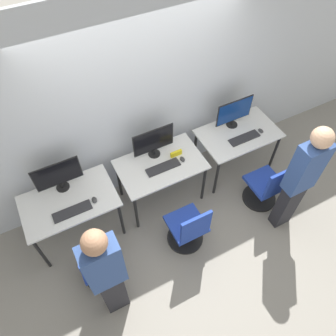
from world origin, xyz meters
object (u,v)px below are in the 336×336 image
mouse_left (94,200)px  office_chair_left (100,266)px  keyboard_center (163,167)px  keyboard_left (72,211)px  person_left (106,273)px  person_right (301,178)px  mouse_right (261,131)px  monitor_left (58,175)px  office_chair_right (266,187)px  mouse_center (182,159)px  office_chair_center (188,229)px  monitor_center (154,142)px  monitor_right (234,112)px  keyboard_right (244,138)px

mouse_left → office_chair_left: bearing=-109.9°
keyboard_center → keyboard_left: bearing=-175.4°
person_left → person_right: size_ratio=0.97×
mouse_right → monitor_left: bearing=172.9°
person_left → mouse_right: (2.64, 0.99, -0.18)m
office_chair_right → mouse_center: bearing=145.1°
person_right → mouse_left: bearing=156.5°
keyboard_left → mouse_center: mouse_center is taller
office_chair_left → office_chair_center: (1.14, -0.06, 0.00)m
monitor_left → office_chair_right: size_ratio=0.65×
office_chair_right → person_right: 0.74m
office_chair_left → monitor_center: (1.16, 0.93, 0.65)m
monitor_left → mouse_center: size_ratio=6.18×
keyboard_left → person_right: size_ratio=0.25×
monitor_left → person_right: (2.50, -1.33, -0.00)m
keyboard_center → monitor_center: bearing=90.0°
monitor_right → keyboard_right: monitor_right is taller
mouse_center → keyboard_right: (0.94, -0.06, -0.01)m
mouse_right → mouse_left: bearing=-179.5°
office_chair_right → monitor_left: bearing=158.7°
monitor_left → mouse_left: monitor_left is taller
monitor_left → office_chair_right: bearing=-21.3°
office_chair_left → keyboard_left: bearing=96.0°
keyboard_right → office_chair_left: bearing=-165.5°
office_chair_left → person_right: 2.55m
person_left → monitor_right: bearing=28.7°
mouse_left → office_chair_right: office_chair_right is taller
person_left → mouse_center: (1.41, 1.04, -0.18)m
office_chair_left → monitor_right: monitor_right is taller
office_chair_left → keyboard_right: office_chair_left is taller
keyboard_center → mouse_center: 0.28m
person_right → monitor_right: bearing=92.1°
mouse_center → person_left: bearing=-143.7°
mouse_center → mouse_right: 1.23m
keyboard_left → mouse_left: size_ratio=5.01×
monitor_center → keyboard_center: 0.35m
monitor_center → mouse_right: monitor_center is taller
mouse_left → person_left: 1.00m
monitor_right → monitor_left: bearing=179.0°
keyboard_left → mouse_right: 2.73m
monitor_left → office_chair_left: size_ratio=0.65×
monitor_left → office_chair_center: 1.71m
person_left → monitor_center: 1.72m
keyboard_center → mouse_left: bearing=-175.8°
mouse_left → person_right: bearing=-23.5°
monitor_center → monitor_right: size_ratio=1.00×
person_right → mouse_center: bearing=133.6°
keyboard_left → monitor_center: bearing=16.5°
keyboard_right → person_right: size_ratio=0.25×
monitor_right → keyboard_left: bearing=-171.9°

